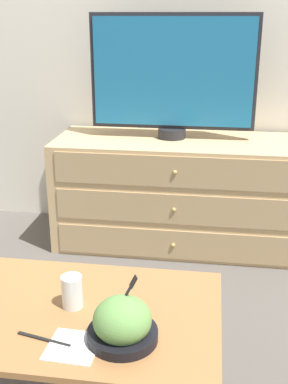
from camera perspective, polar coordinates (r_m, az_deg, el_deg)
name	(u,v)px	position (r m, az deg, el deg)	size (l,w,h in m)	color
ground_plane	(170,221)	(3.26, 3.14, -3.40)	(12.00, 12.00, 0.00)	#56514C
wall_back	(175,16)	(3.01, 3.69, 20.13)	(12.00, 0.05, 2.60)	silver
dresser	(178,192)	(2.85, 4.04, -0.03)	(1.42, 0.56, 0.64)	tan
tv	(173,75)	(2.74, 3.46, 13.63)	(0.92, 0.16, 0.68)	#232328
coffee_table	(85,328)	(1.60, -6.97, -15.68)	(0.85, 0.59, 0.44)	#9E6B3D
takeout_bowl	(122,324)	(1.41, -2.59, -15.32)	(0.20, 0.20, 0.18)	black
drink_cup	(72,293)	(1.56, -8.51, -11.80)	(0.07, 0.07, 0.11)	beige
napkin	(73,346)	(1.42, -8.41, -17.65)	(0.15, 0.15, 0.00)	white
knife	(44,339)	(1.46, -11.77, -16.72)	(0.17, 0.05, 0.01)	black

